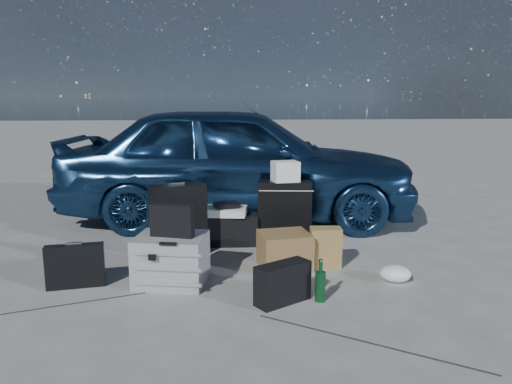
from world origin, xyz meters
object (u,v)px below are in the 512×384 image
(suitcase_left, at_px, (178,220))
(duffel_bag, at_px, (227,230))
(pelican_case, at_px, (171,260))
(suitcase_right, at_px, (285,213))
(car, at_px, (238,162))
(green_bottle, at_px, (320,281))
(briefcase, at_px, (75,266))
(cardboard_box, at_px, (284,250))

(suitcase_left, distance_m, duffel_bag, 0.63)
(pelican_case, relative_size, suitcase_right, 0.84)
(car, xyz_separation_m, duffel_bag, (-0.17, -1.10, -0.59))
(duffel_bag, xyz_separation_m, green_bottle, (0.68, -1.60, 0.00))
(car, relative_size, briefcase, 9.34)
(pelican_case, relative_size, duffel_bag, 0.89)
(cardboard_box, bearing_deg, suitcase_right, 81.99)
(car, bearing_deg, pelican_case, 168.40)
(suitcase_right, distance_m, duffel_bag, 0.65)
(suitcase_left, bearing_deg, duffel_bag, 14.51)
(cardboard_box, bearing_deg, suitcase_left, 154.08)
(suitcase_right, bearing_deg, pelican_case, -129.42)
(briefcase, bearing_deg, duffel_bag, 31.28)
(suitcase_left, bearing_deg, briefcase, -152.32)
(duffel_bag, bearing_deg, suitcase_right, -0.07)
(briefcase, distance_m, suitcase_right, 2.23)
(suitcase_left, bearing_deg, suitcase_right, -3.18)
(briefcase, bearing_deg, car, 46.74)
(suitcase_right, bearing_deg, car, 118.36)
(briefcase, bearing_deg, pelican_case, -8.05)
(duffel_bag, height_order, green_bottle, green_bottle)
(car, relative_size, suitcase_right, 6.43)
(car, bearing_deg, duffel_bag, 176.61)
(pelican_case, distance_m, duffel_bag, 1.23)
(suitcase_left, xyz_separation_m, green_bottle, (1.18, -1.29, -0.20))
(car, xyz_separation_m, green_bottle, (0.51, -2.70, -0.59))
(car, distance_m, green_bottle, 2.81)
(duffel_bag, relative_size, cardboard_box, 1.45)
(pelican_case, bearing_deg, duffel_bag, 76.39)
(green_bottle, bearing_deg, suitcase_left, 132.66)
(suitcase_left, xyz_separation_m, suitcase_right, (1.12, 0.29, -0.02))
(pelican_case, height_order, green_bottle, pelican_case)
(briefcase, height_order, cardboard_box, briefcase)
(duffel_bag, bearing_deg, briefcase, -136.72)
(pelican_case, height_order, briefcase, pelican_case)
(car, relative_size, pelican_case, 7.65)
(pelican_case, bearing_deg, suitcase_right, 54.93)
(suitcase_left, height_order, duffel_bag, suitcase_left)
(car, height_order, briefcase, car)
(car, relative_size, green_bottle, 13.55)
(car, height_order, green_bottle, car)
(duffel_bag, distance_m, green_bottle, 1.74)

